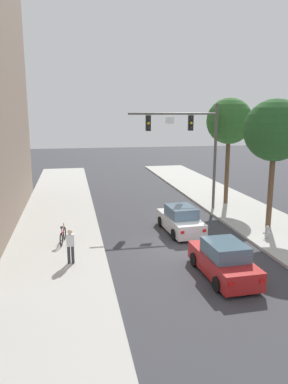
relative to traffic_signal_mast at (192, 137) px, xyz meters
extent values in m
plane|color=#38383D|center=(-2.82, -7.32, -5.33)|extent=(120.00, 120.00, 0.00)
cube|color=#B2AFA8|center=(-9.32, -7.32, -5.26)|extent=(5.00, 60.00, 0.15)
cylinder|color=#514C47|center=(1.78, 0.01, -1.43)|extent=(0.20, 0.20, 7.50)
cylinder|color=#514C47|center=(-1.35, 0.01, 1.62)|extent=(6.27, 0.14, 0.14)
cube|color=black|center=(-0.10, 0.01, 0.99)|extent=(0.32, 0.28, 1.05)
sphere|color=#2D2823|center=(-0.10, -0.14, 1.32)|extent=(0.18, 0.18, 0.18)
sphere|color=yellow|center=(-0.10, -0.14, 0.99)|extent=(0.18, 0.18, 0.18)
sphere|color=#2D2823|center=(-0.10, -0.14, 0.66)|extent=(0.18, 0.18, 0.18)
cube|color=black|center=(-3.10, 0.01, 0.99)|extent=(0.32, 0.28, 1.05)
sphere|color=#2D2823|center=(-3.10, -0.14, 1.32)|extent=(0.18, 0.18, 0.18)
sphere|color=yellow|center=(-3.10, -0.14, 0.99)|extent=(0.18, 0.18, 0.18)
sphere|color=#2D2823|center=(-3.10, -0.14, 0.66)|extent=(0.18, 0.18, 0.18)
cube|color=white|center=(-1.60, -0.01, 1.17)|extent=(0.60, 0.03, 0.44)
cube|color=silver|center=(-2.07, -4.45, -4.77)|extent=(1.95, 4.29, 0.80)
cube|color=slate|center=(-2.06, -4.60, -4.05)|extent=(1.62, 2.09, 0.64)
cylinder|color=black|center=(-2.95, -3.20, -5.01)|extent=(0.26, 0.65, 0.64)
cylinder|color=black|center=(-1.34, -3.10, -5.01)|extent=(0.26, 0.65, 0.64)
cylinder|color=black|center=(-2.80, -5.80, -5.01)|extent=(0.26, 0.65, 0.64)
cylinder|color=black|center=(-1.18, -5.70, -5.01)|extent=(0.26, 0.65, 0.64)
cube|color=red|center=(-2.58, -6.61, -4.65)|extent=(0.20, 0.05, 0.14)
cube|color=red|center=(-1.31, -6.53, -4.65)|extent=(0.20, 0.05, 0.14)
cube|color=#B21E1E|center=(-2.02, -10.76, -4.77)|extent=(1.83, 4.25, 0.80)
cube|color=slate|center=(-2.02, -10.91, -4.05)|extent=(1.56, 2.04, 0.64)
cylinder|color=black|center=(-2.87, -9.49, -5.01)|extent=(0.24, 0.65, 0.64)
cylinder|color=black|center=(-1.25, -9.44, -5.01)|extent=(0.24, 0.65, 0.64)
cylinder|color=black|center=(-2.79, -12.09, -5.01)|extent=(0.24, 0.65, 0.64)
cylinder|color=black|center=(-1.18, -12.04, -5.01)|extent=(0.24, 0.65, 0.64)
cube|color=red|center=(-2.59, -12.90, -4.65)|extent=(0.20, 0.05, 0.14)
cube|color=red|center=(-1.32, -12.86, -4.65)|extent=(0.20, 0.05, 0.14)
cylinder|color=#333338|center=(-8.59, -8.42, -4.76)|extent=(0.14, 0.14, 0.85)
cylinder|color=#333338|center=(-8.41, -8.42, -4.76)|extent=(0.14, 0.14, 0.85)
cube|color=silver|center=(-8.50, -8.42, -4.05)|extent=(0.36, 0.22, 0.56)
sphere|color=beige|center=(-8.50, -8.42, -3.65)|extent=(0.22, 0.22, 0.22)
torus|color=black|center=(-8.84, -4.97, -4.82)|extent=(0.16, 0.72, 0.72)
torus|color=black|center=(-8.99, -6.01, -4.82)|extent=(0.16, 0.72, 0.72)
cylinder|color=maroon|center=(-8.91, -5.49, -4.60)|extent=(0.18, 0.94, 0.05)
cylinder|color=maroon|center=(-8.95, -5.75, -4.42)|extent=(0.04, 0.04, 0.35)
cylinder|color=maroon|center=(-8.85, -5.07, -4.40)|extent=(0.04, 0.04, 0.40)
cube|color=black|center=(-8.95, -5.75, -4.24)|extent=(0.15, 0.25, 0.06)
cylinder|color=#B2B2B7|center=(2.24, -6.92, -4.91)|extent=(0.24, 0.24, 0.55)
sphere|color=#B2B2B7|center=(2.24, -6.92, -4.57)|extent=(0.22, 0.22, 0.22)
cylinder|color=#B2B2B7|center=(2.06, -6.92, -4.88)|extent=(0.12, 0.09, 0.09)
cylinder|color=#B2B2B7|center=(2.42, -6.92, -4.88)|extent=(0.12, 0.09, 0.09)
cylinder|color=brown|center=(3.35, -5.06, -2.93)|extent=(0.32, 0.32, 4.50)
sphere|color=#235123|center=(3.35, -5.06, 0.68)|extent=(3.61, 3.61, 3.61)
cylinder|color=brown|center=(3.33, 1.32, -2.69)|extent=(0.32, 0.32, 4.99)
sphere|color=#2D6028|center=(3.33, 1.32, 1.08)|extent=(3.40, 3.40, 3.40)
camera|label=1|loc=(-8.27, -24.78, 1.60)|focal=34.45mm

